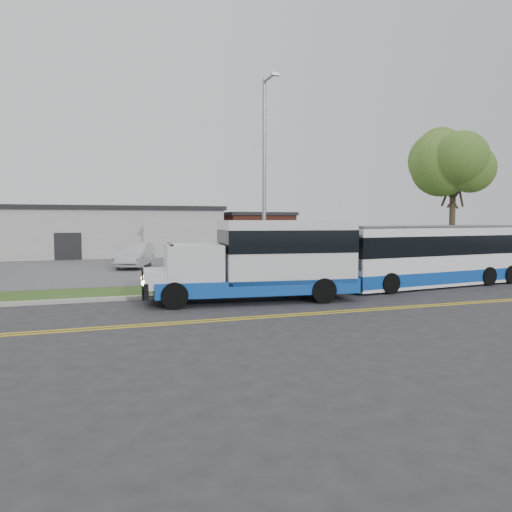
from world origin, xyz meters
name	(u,v)px	position (x,y,z in m)	size (l,w,h in m)	color
ground	(218,299)	(0.00, 0.00, 0.00)	(140.00, 140.00, 0.00)	#28282B
lane_line_north	(249,317)	(0.00, -3.85, 0.01)	(70.00, 0.12, 0.01)	gold
lane_line_south	(252,319)	(0.00, -4.15, 0.01)	(70.00, 0.12, 0.01)	gold
curb	(211,294)	(0.00, 1.10, 0.07)	(80.00, 0.30, 0.15)	#9E9B93
verge	(201,289)	(0.00, 2.90, 0.05)	(80.00, 3.30, 0.10)	#234416
parking_lot	(156,264)	(0.00, 17.00, 0.05)	(80.00, 25.00, 0.10)	#4C4C4F
commercial_building	(69,232)	(-6.00, 27.00, 2.18)	(25.40, 10.40, 4.35)	#9E9E99
brick_wing	(253,233)	(10.50, 26.00, 1.96)	(6.30, 7.30, 3.90)	brown
tree_east	(454,164)	(14.00, 3.00, 6.20)	(5.20, 5.20, 8.33)	#33271B
streetlight_near	(265,175)	(3.00, 2.73, 5.23)	(0.35, 1.53, 9.50)	gray
shuttle_bus	(266,258)	(1.74, -0.75, 1.68)	(8.44, 3.52, 3.15)	#0E42A0
transit_bus	(433,255)	(10.86, 0.60, 1.47)	(10.71, 3.69, 2.91)	white
parked_car_a	(135,255)	(-1.81, 13.85, 0.90)	(1.69, 4.84, 1.59)	silver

